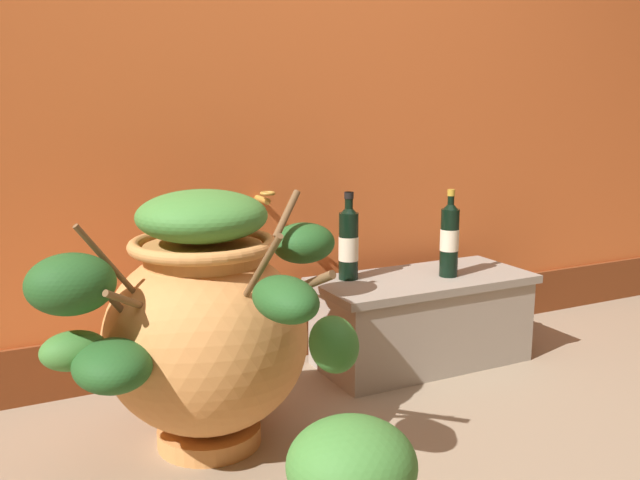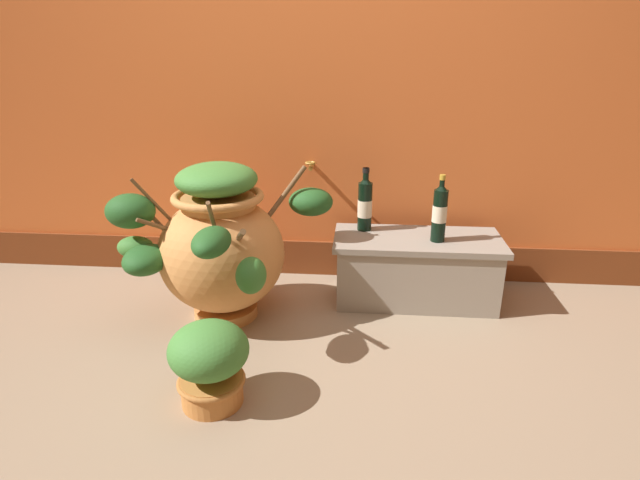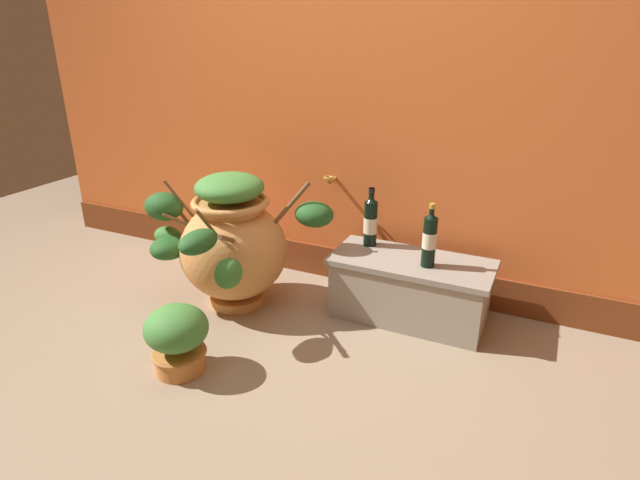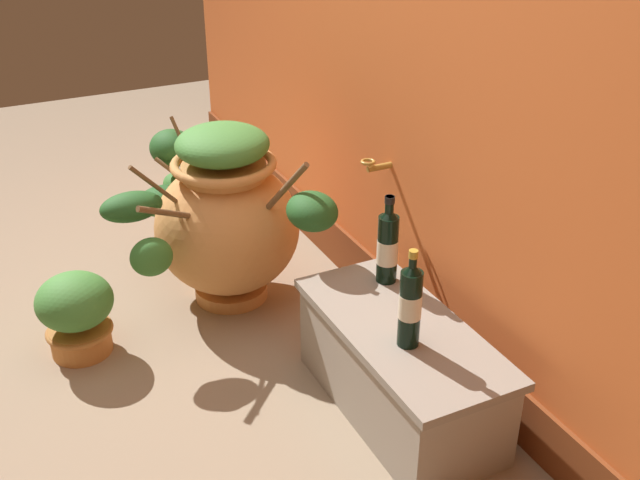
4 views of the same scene
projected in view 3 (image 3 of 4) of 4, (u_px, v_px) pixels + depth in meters
The scene contains 7 objects.
ground_plane at pixel (248, 378), 2.37m from camera, with size 7.00×7.00×0.00m, color gray.
back_wall at pixel (353, 62), 2.88m from camera, with size 4.40×0.33×2.60m.
terracotta_urn at pixel (231, 242), 2.86m from camera, with size 0.99×0.80×0.76m.
stone_ledge at pixel (410, 287), 2.79m from camera, with size 0.84×0.39×0.34m.
wine_bottle_left at pixel (430, 238), 2.61m from camera, with size 0.07×0.07×0.33m.
wine_bottle_middle at pixel (371, 220), 2.86m from camera, with size 0.07×0.07×0.33m.
potted_shrub at pixel (177, 337), 2.36m from camera, with size 0.29×0.28×0.32m.
Camera 3 is at (1.13, -1.63, 1.48)m, focal length 29.43 mm.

